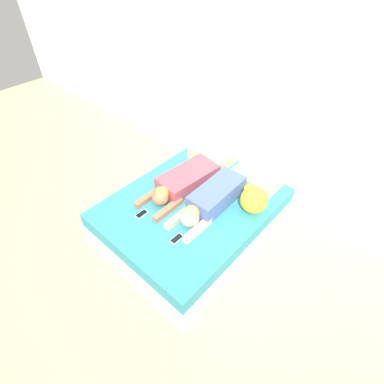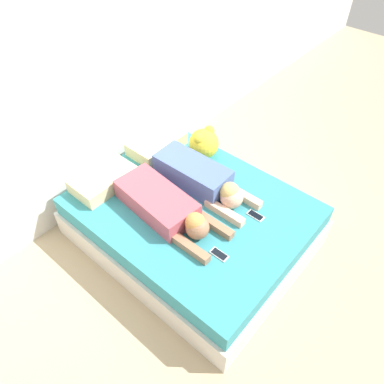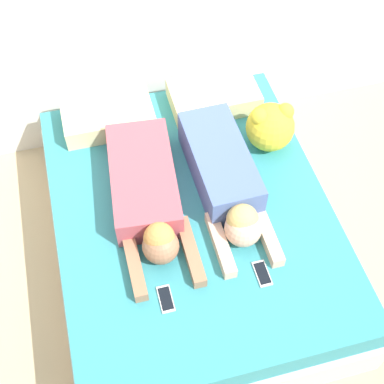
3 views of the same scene
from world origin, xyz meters
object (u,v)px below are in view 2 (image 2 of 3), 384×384
Objects in this scene: cell_phone_left at (219,254)px; plush_toy at (204,143)px; person_left at (166,207)px; person_right at (202,179)px; bed at (192,221)px; pillow_head_left at (103,179)px; cell_phone_right at (256,216)px; pillow_head_right at (157,144)px.

cell_phone_left is 1.25m from plush_toy.
person_right is (0.46, -0.02, 0.02)m from person_left.
bed is 3.56× the size of pillow_head_left.
cell_phone_right is at bearing -50.58° from person_left.
person_right is at bearing -51.68° from pillow_head_left.
person_right reaches higher than pillow_head_right.
person_left is (0.11, -0.70, 0.03)m from pillow_head_left.
plush_toy reaches higher than bed.
person_right is 6.84× the size of cell_phone_left.
cell_phone_right is at bearing -86.41° from person_right.
cell_phone_right is (-0.10, -1.31, -0.06)m from pillow_head_right.
plush_toy reaches higher than pillow_head_right.
bed is 13.42× the size of cell_phone_left.
cell_phone_left reaches higher than bed.
pillow_head_right is 0.55× the size of person_right.
bed is at bearing -19.66° from person_left.
person_left reaches higher than pillow_head_right.
person_left is (-0.24, 0.09, 0.34)m from bed.
cell_phone_left is 0.53m from cell_phone_right.
plush_toy is at bearing -61.57° from pillow_head_right.
pillow_head_left is 0.55× the size of person_right.
plush_toy reaches higher than person_left.
cell_phone_left is at bearing -117.87° from bed.
cell_phone_right reaches higher than bed.
bed is at bearing 62.13° from cell_phone_left.
pillow_head_left is at bearing 114.27° from bed.
pillow_head_right is 1.47m from cell_phone_left.
person_left is 7.21× the size of cell_phone_left.
plush_toy is (0.83, 0.27, 0.06)m from person_left.
pillow_head_left and pillow_head_right have the same top height.
person_left is at bearing -130.42° from pillow_head_right.
pillow_head_right is at bearing 85.46° from cell_phone_right.
person_right is 0.48m from plush_toy.
bed is 13.42× the size of cell_phone_right.
cell_phone_right is (0.50, -0.60, -0.09)m from person_left.
cell_phone_right is 0.95m from plush_toy.
cell_phone_left is at bearing -93.40° from person_left.
plush_toy is (0.87, 0.88, 0.15)m from cell_phone_left.
cell_phone_left is at bearing -134.54° from plush_toy.
pillow_head_left is at bearing 128.32° from person_right.
person_left is at bearing -162.07° from plush_toy.
plush_toy is (0.34, 0.87, 0.15)m from cell_phone_right.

